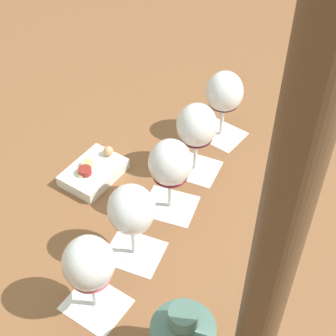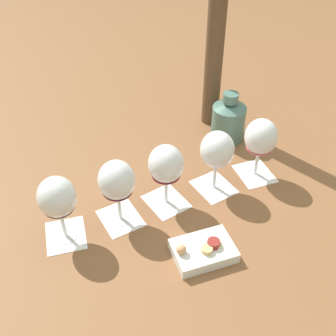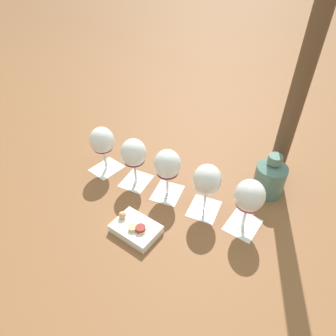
% 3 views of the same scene
% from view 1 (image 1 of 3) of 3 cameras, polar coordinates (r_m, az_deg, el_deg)
% --- Properties ---
extents(ground_plane, '(8.00, 8.00, 0.00)m').
position_cam_1_polar(ground_plane, '(1.15, -0.15, -4.28)').
color(ground_plane, brown).
extents(tasting_card_0, '(0.15, 0.15, 0.00)m').
position_cam_1_polar(tasting_card_0, '(1.01, -7.97, -14.75)').
color(tasting_card_0, white).
rests_on(tasting_card_0, ground_plane).
extents(tasting_card_1, '(0.14, 0.15, 0.00)m').
position_cam_1_polar(tasting_card_1, '(1.07, -3.73, -9.29)').
color(tasting_card_1, white).
rests_on(tasting_card_1, ground_plane).
extents(tasting_card_2, '(0.14, 0.14, 0.00)m').
position_cam_1_polar(tasting_card_2, '(1.15, 0.25, -4.30)').
color(tasting_card_2, white).
rests_on(tasting_card_2, ground_plane).
extents(tasting_card_3, '(0.14, 0.15, 0.00)m').
position_cam_1_polar(tasting_card_3, '(1.24, 2.96, -0.01)').
color(tasting_card_3, white).
rests_on(tasting_card_3, ground_plane).
extents(tasting_card_4, '(0.15, 0.15, 0.00)m').
position_cam_1_polar(tasting_card_4, '(1.34, 5.84, 3.76)').
color(tasting_card_4, white).
rests_on(tasting_card_4, ground_plane).
extents(wine_glass_0, '(0.09, 0.09, 0.18)m').
position_cam_1_polar(wine_glass_0, '(0.91, -8.75, -10.62)').
color(wine_glass_0, white).
rests_on(wine_glass_0, tasting_card_0).
extents(wine_glass_1, '(0.09, 0.09, 0.18)m').
position_cam_1_polar(wine_glass_1, '(0.98, -4.06, -4.91)').
color(wine_glass_1, white).
rests_on(wine_glass_1, tasting_card_1).
extents(wine_glass_2, '(0.09, 0.09, 0.18)m').
position_cam_1_polar(wine_glass_2, '(1.06, 0.27, 0.23)').
color(wine_glass_2, white).
rests_on(wine_glass_2, tasting_card_2).
extents(wine_glass_3, '(0.09, 0.09, 0.18)m').
position_cam_1_polar(wine_glass_3, '(1.15, 3.19, 4.47)').
color(wine_glass_3, white).
rests_on(wine_glass_3, tasting_card_3).
extents(wine_glass_4, '(0.09, 0.09, 0.18)m').
position_cam_1_polar(wine_glass_4, '(1.26, 6.25, 8.11)').
color(wine_glass_4, white).
rests_on(wine_glass_4, tasting_card_4).
extents(snack_dish, '(0.18, 0.17, 0.05)m').
position_cam_1_polar(snack_dish, '(1.22, -8.24, -0.40)').
color(snack_dish, white).
rests_on(snack_dish, ground_plane).
extents(umbrella_pole, '(0.06, 0.06, 0.87)m').
position_cam_1_polar(umbrella_pole, '(0.57, 12.58, -6.01)').
color(umbrella_pole, brown).
rests_on(umbrella_pole, ground_plane).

